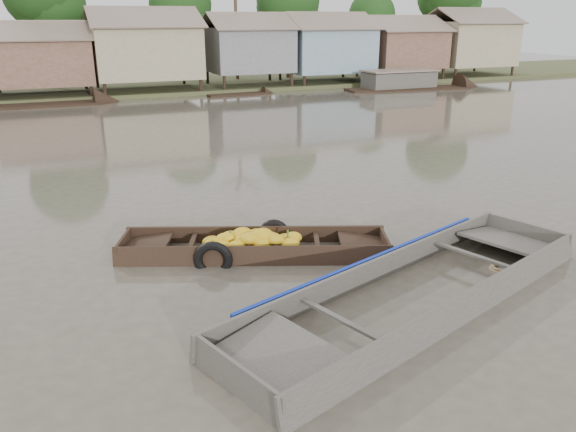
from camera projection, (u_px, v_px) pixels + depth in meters
name	position (u px, v px, depth m)	size (l,w,h in m)	color
ground	(292.00, 285.00, 10.48)	(120.00, 120.00, 0.00)	#4C463A
riverbank	(147.00, 43.00, 38.19)	(120.00, 12.47, 10.22)	#384723
banana_boat	(250.00, 247.00, 11.81)	(5.72, 3.38, 0.81)	black
viewer_boat	(415.00, 297.00, 9.88)	(8.25, 4.51, 0.64)	#3D3834
distant_boats	(302.00, 90.00, 36.56)	(44.98, 4.37, 1.38)	black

